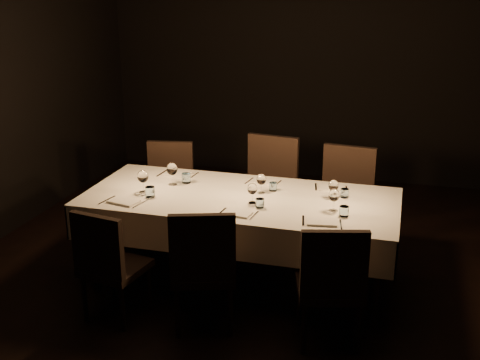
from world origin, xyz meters
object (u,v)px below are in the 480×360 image
(chair_far_center, at_px, (268,187))
(chair_far_left, at_px, (169,185))
(chair_far_right, at_px, (345,198))
(chair_near_center, at_px, (203,264))
(chair_near_left, at_px, (108,260))
(chair_near_right, at_px, (331,280))
(dining_table, at_px, (240,205))

(chair_far_center, bearing_deg, chair_far_left, -168.79)
(chair_far_left, distance_m, chair_far_right, 1.70)
(chair_near_center, relative_size, chair_far_center, 0.91)
(chair_near_center, height_order, chair_far_left, chair_near_center)
(chair_far_right, bearing_deg, chair_near_center, -111.13)
(chair_near_left, distance_m, chair_far_center, 1.86)
(chair_far_center, bearing_deg, chair_near_right, -55.76)
(chair_far_right, bearing_deg, chair_far_left, -172.69)
(chair_near_right, xyz_separation_m, chair_far_right, (-0.08, 1.53, 0.04))
(chair_far_left, bearing_deg, dining_table, -49.99)
(chair_far_left, bearing_deg, chair_near_left, -94.68)
(chair_near_left, bearing_deg, dining_table, -122.24)
(chair_near_right, bearing_deg, chair_near_center, -12.84)
(chair_near_left, height_order, chair_far_right, chair_far_right)
(dining_table, relative_size, chair_far_center, 2.44)
(chair_far_center, xyz_separation_m, chair_far_right, (0.72, -0.04, -0.02))
(chair_near_left, xyz_separation_m, chair_near_right, (1.60, 0.10, 0.02))
(dining_table, distance_m, chair_near_right, 1.14)
(chair_far_center, bearing_deg, chair_near_left, -108.39)
(chair_far_right, bearing_deg, chair_near_right, -80.57)
(chair_far_center, bearing_deg, chair_near_center, -86.12)
(chair_near_left, bearing_deg, chair_near_center, -164.77)
(chair_far_left, xyz_separation_m, chair_far_right, (1.70, 0.02, 0.03))
(chair_far_center, bearing_deg, dining_table, -85.60)
(chair_near_right, relative_size, chair_far_left, 0.99)
(dining_table, relative_size, chair_near_left, 2.88)
(chair_near_center, height_order, chair_far_center, chair_far_center)
(dining_table, height_order, chair_far_left, chair_far_left)
(dining_table, bearing_deg, chair_far_center, 87.18)
(chair_near_center, relative_size, chair_near_right, 1.03)
(chair_near_right, bearing_deg, chair_far_right, -101.97)
(chair_near_right, relative_size, chair_far_right, 0.91)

